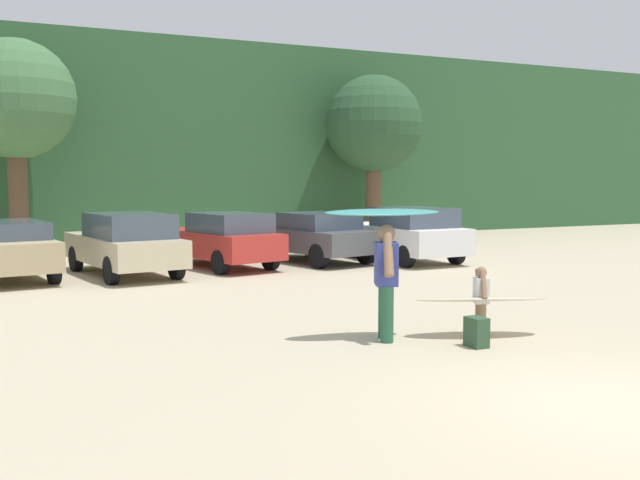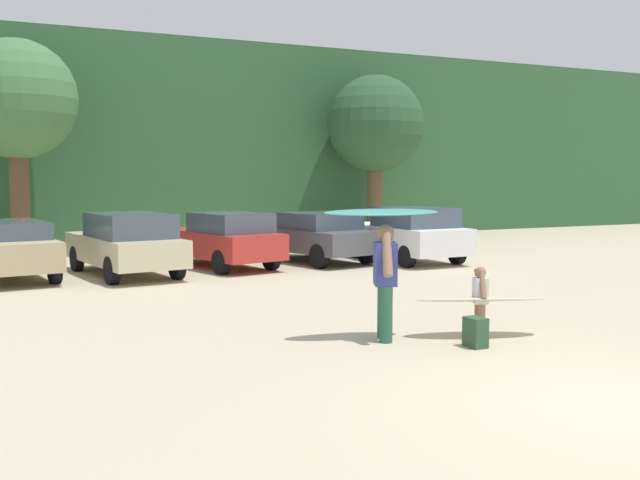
# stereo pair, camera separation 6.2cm
# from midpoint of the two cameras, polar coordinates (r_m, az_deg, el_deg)

# --- Properties ---
(ground_plane) EXTENTS (120.00, 120.00, 0.00)m
(ground_plane) POSITION_cam_midpoint_polar(r_m,az_deg,el_deg) (9.11, 21.70, -11.74)
(ground_plane) COLOR #C1B293
(hillside_ridge) EXTENTS (108.00, 12.00, 7.84)m
(hillside_ridge) POSITION_cam_midpoint_polar(r_m,az_deg,el_deg) (34.87, -15.31, 6.99)
(hillside_ridge) COLOR #2D5633
(hillside_ridge) RESTS_ON ground_plane
(tree_center) EXTENTS (3.85, 3.85, 6.93)m
(tree_center) POSITION_cam_midpoint_polar(r_m,az_deg,el_deg) (26.33, -21.99, 9.75)
(tree_center) COLOR brown
(tree_center) RESTS_ON ground_plane
(tree_far_right) EXTENTS (3.89, 3.89, 6.58)m
(tree_far_right) POSITION_cam_midpoint_polar(r_m,az_deg,el_deg) (30.59, 4.28, 8.70)
(tree_far_right) COLOR brown
(tree_far_right) RESTS_ON ground_plane
(parked_car_tan) EXTENTS (2.25, 4.65, 1.45)m
(parked_car_tan) POSITION_cam_midpoint_polar(r_m,az_deg,el_deg) (19.99, -22.58, -0.52)
(parked_car_tan) COLOR tan
(parked_car_tan) RESTS_ON ground_plane
(parked_car_champagne) EXTENTS (2.36, 4.73, 1.61)m
(parked_car_champagne) POSITION_cam_midpoint_polar(r_m,az_deg,el_deg) (19.77, -14.43, -0.20)
(parked_car_champagne) COLOR beige
(parked_car_champagne) RESTS_ON ground_plane
(parked_car_red) EXTENTS (2.55, 4.54, 1.54)m
(parked_car_red) POSITION_cam_midpoint_polar(r_m,az_deg,el_deg) (20.98, -7.34, 0.08)
(parked_car_red) COLOR #B72D28
(parked_car_red) RESTS_ON ground_plane
(parked_car_dark_gray) EXTENTS (2.71, 4.36, 1.47)m
(parked_car_dark_gray) POSITION_cam_midpoint_polar(r_m,az_deg,el_deg) (22.11, -0.22, 0.31)
(parked_car_dark_gray) COLOR #4C4F54
(parked_car_dark_gray) RESTS_ON ground_plane
(parked_car_white) EXTENTS (2.07, 4.44, 1.62)m
(parked_car_white) POSITION_cam_midpoint_polar(r_m,az_deg,el_deg) (22.47, 6.66, 0.48)
(parked_car_white) COLOR white
(parked_car_white) RESTS_ON ground_plane
(person_adult) EXTENTS (0.51, 0.85, 1.81)m
(person_adult) POSITION_cam_midpoint_polar(r_m,az_deg,el_deg) (11.65, 5.12, -2.68)
(person_adult) COLOR #26593F
(person_adult) RESTS_ON ground_plane
(person_child) EXTENTS (0.32, 0.55, 1.12)m
(person_child) POSITION_cam_midpoint_polar(r_m,az_deg,el_deg) (12.18, 12.21, -4.28)
(person_child) COLOR #8C6B4C
(person_child) RESTS_ON ground_plane
(surfboard_teal) EXTENTS (1.91, 0.90, 0.14)m
(surfboard_teal) POSITION_cam_midpoint_polar(r_m,az_deg,el_deg) (11.60, 4.87, 2.12)
(surfboard_teal) COLOR teal
(surfboard_cream) EXTENTS (2.23, 1.35, 0.17)m
(surfboard_cream) POSITION_cam_midpoint_polar(r_m,az_deg,el_deg) (12.23, 12.35, -4.44)
(surfboard_cream) COLOR beige
(backpack_dropped) EXTENTS (0.24, 0.34, 0.45)m
(backpack_dropped) POSITION_cam_midpoint_polar(r_m,az_deg,el_deg) (11.51, 11.88, -6.87)
(backpack_dropped) COLOR #2D4C33
(backpack_dropped) RESTS_ON ground_plane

